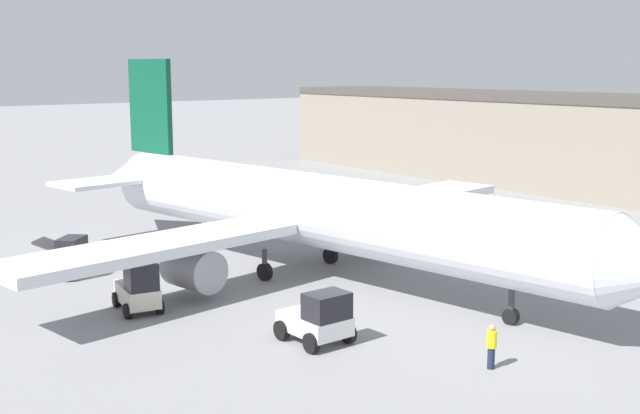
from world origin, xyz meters
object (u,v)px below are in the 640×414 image
(baggage_tug, at_px, (319,318))
(belt_loader_truck, at_px, (63,258))
(airplane, at_px, (307,210))
(pushback_tug, at_px, (139,289))
(ground_crew_worker, at_px, (492,345))

(baggage_tug, relative_size, belt_loader_truck, 0.87)
(airplane, relative_size, baggage_tug, 13.86)
(airplane, bearing_deg, pushback_tug, -93.81)
(belt_loader_truck, distance_m, pushback_tug, 8.26)
(ground_crew_worker, distance_m, belt_loader_truck, 23.93)
(airplane, height_order, belt_loader_truck, airplane)
(ground_crew_worker, xyz_separation_m, pushback_tug, (-14.41, -7.25, 0.16))
(ground_crew_worker, height_order, belt_loader_truck, belt_loader_truck)
(belt_loader_truck, bearing_deg, ground_crew_worker, -25.17)
(ground_crew_worker, height_order, pushback_tug, pushback_tug)
(pushback_tug, bearing_deg, airplane, 104.31)
(airplane, xyz_separation_m, ground_crew_worker, (15.21, -2.91, -2.59))
(belt_loader_truck, height_order, pushback_tug, pushback_tug)
(belt_loader_truck, xyz_separation_m, pushback_tug, (8.25, 0.44, 0.06))
(ground_crew_worker, xyz_separation_m, baggage_tug, (-6.11, -3.33, 0.12))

